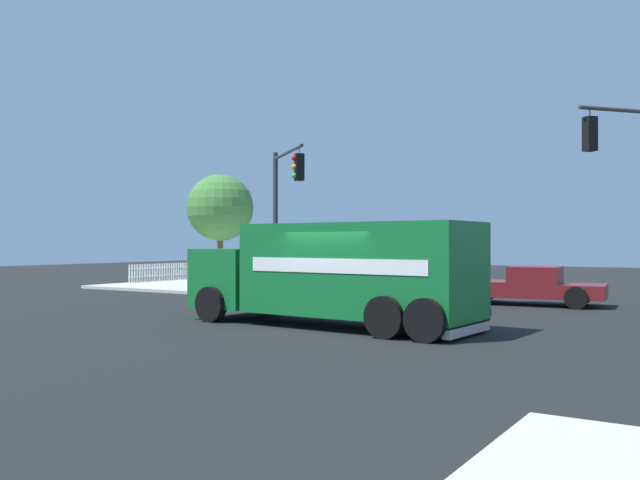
{
  "coord_description": "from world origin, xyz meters",
  "views": [
    {
      "loc": [
        15.04,
        8.84,
        2.24
      ],
      "look_at": [
        -0.67,
        -1.06,
        2.31
      ],
      "focal_mm": 38.0,
      "sensor_mm": 36.0,
      "label": 1
    }
  ],
  "objects_px": {
    "pickup_maroon": "(530,284)",
    "shade_tree_near": "(220,208)",
    "traffic_light_primary": "(283,199)",
    "delivery_truck": "(336,272)",
    "pedestrian_near_corner": "(278,269)"
  },
  "relations": [
    {
      "from": "pickup_maroon",
      "to": "traffic_light_primary",
      "type": "bearing_deg",
      "value": -68.02
    },
    {
      "from": "pickup_maroon",
      "to": "delivery_truck",
      "type": "bearing_deg",
      "value": -16.49
    },
    {
      "from": "pickup_maroon",
      "to": "shade_tree_near",
      "type": "xyz_separation_m",
      "value": [
        -4.33,
        -18.18,
        3.43
      ]
    },
    {
      "from": "pedestrian_near_corner",
      "to": "traffic_light_primary",
      "type": "bearing_deg",
      "value": 37.75
    },
    {
      "from": "pedestrian_near_corner",
      "to": "delivery_truck",
      "type": "bearing_deg",
      "value": 42.54
    },
    {
      "from": "traffic_light_primary",
      "to": "pedestrian_near_corner",
      "type": "xyz_separation_m",
      "value": [
        -3.89,
        -3.01,
        -2.87
      ]
    },
    {
      "from": "traffic_light_primary",
      "to": "pickup_maroon",
      "type": "bearing_deg",
      "value": 111.98
    },
    {
      "from": "traffic_light_primary",
      "to": "pickup_maroon",
      "type": "relative_size",
      "value": 1.06
    },
    {
      "from": "pedestrian_near_corner",
      "to": "shade_tree_near",
      "type": "xyz_separation_m",
      "value": [
        -3.84,
        -6.74,
        3.13
      ]
    },
    {
      "from": "shade_tree_near",
      "to": "delivery_truck",
      "type": "bearing_deg",
      "value": 49.18
    },
    {
      "from": "delivery_truck",
      "to": "traffic_light_primary",
      "type": "height_order",
      "value": "traffic_light_primary"
    },
    {
      "from": "delivery_truck",
      "to": "pickup_maroon",
      "type": "bearing_deg",
      "value": 163.51
    },
    {
      "from": "delivery_truck",
      "to": "shade_tree_near",
      "type": "relative_size",
      "value": 1.42
    },
    {
      "from": "traffic_light_primary",
      "to": "shade_tree_near",
      "type": "relative_size",
      "value": 0.97
    },
    {
      "from": "traffic_light_primary",
      "to": "shade_tree_near",
      "type": "xyz_separation_m",
      "value": [
        -7.73,
        -9.75,
        0.27
      ]
    }
  ]
}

